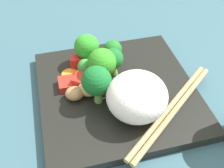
# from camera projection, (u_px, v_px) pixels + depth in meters

# --- Properties ---
(ground_plane) EXTENTS (1.10, 1.10, 0.02)m
(ground_plane) POSITION_uv_depth(u_px,v_px,m) (117.00, 100.00, 0.50)
(ground_plane) COLOR #345865
(square_plate) EXTENTS (0.28, 0.28, 0.02)m
(square_plate) POSITION_uv_depth(u_px,v_px,m) (117.00, 92.00, 0.49)
(square_plate) COLOR black
(square_plate) RESTS_ON ground_plane
(rice_mound) EXTENTS (0.13, 0.13, 0.07)m
(rice_mound) POSITION_uv_depth(u_px,v_px,m) (137.00, 96.00, 0.42)
(rice_mound) COLOR white
(rice_mound) RESTS_ON square_plate
(broccoli_floret_0) EXTENTS (0.03, 0.03, 0.04)m
(broccoli_floret_0) POSITION_uv_depth(u_px,v_px,m) (86.00, 68.00, 0.49)
(broccoli_floret_0) COLOR #6BAC48
(broccoli_floret_0) RESTS_ON square_plate
(broccoli_floret_1) EXTENTS (0.03, 0.03, 0.04)m
(broccoli_floret_1) POSITION_uv_depth(u_px,v_px,m) (113.00, 50.00, 0.52)
(broccoli_floret_1) COLOR #76BC52
(broccoli_floret_1) RESTS_ON square_plate
(broccoli_floret_2) EXTENTS (0.05, 0.05, 0.07)m
(broccoli_floret_2) POSITION_uv_depth(u_px,v_px,m) (97.00, 81.00, 0.44)
(broccoli_floret_2) COLOR #64B153
(broccoli_floret_2) RESTS_ON square_plate
(broccoli_floret_3) EXTENTS (0.05, 0.05, 0.07)m
(broccoli_floret_3) POSITION_uv_depth(u_px,v_px,m) (102.00, 63.00, 0.47)
(broccoli_floret_3) COLOR #549045
(broccoli_floret_3) RESTS_ON square_plate
(broccoli_floret_4) EXTENTS (0.04, 0.04, 0.06)m
(broccoli_floret_4) POSITION_uv_depth(u_px,v_px,m) (115.00, 59.00, 0.49)
(broccoli_floret_4) COLOR #72AE43
(broccoli_floret_4) RESTS_ON square_plate
(broccoli_floret_5) EXTENTS (0.05, 0.05, 0.06)m
(broccoli_floret_5) POSITION_uv_depth(u_px,v_px,m) (87.00, 47.00, 0.51)
(broccoli_floret_5) COLOR #62A148
(broccoli_floret_5) RESTS_ON square_plate
(carrot_slice_0) EXTENTS (0.03, 0.03, 0.01)m
(carrot_slice_0) POSITION_uv_depth(u_px,v_px,m) (124.00, 87.00, 0.48)
(carrot_slice_0) COLOR orange
(carrot_slice_0) RESTS_ON square_plate
(carrot_slice_1) EXTENTS (0.03, 0.03, 0.00)m
(carrot_slice_1) POSITION_uv_depth(u_px,v_px,m) (103.00, 63.00, 0.53)
(carrot_slice_1) COLOR orange
(carrot_slice_1) RESTS_ON square_plate
(carrot_slice_2) EXTENTS (0.03, 0.03, 0.01)m
(carrot_slice_2) POSITION_uv_depth(u_px,v_px,m) (95.00, 85.00, 0.49)
(carrot_slice_2) COLOR orange
(carrot_slice_2) RESTS_ON square_plate
(carrot_slice_3) EXTENTS (0.04, 0.04, 0.00)m
(carrot_slice_3) POSITION_uv_depth(u_px,v_px,m) (70.00, 75.00, 0.51)
(carrot_slice_3) COLOR orange
(carrot_slice_3) RESTS_ON square_plate
(pepper_chunk_0) EXTENTS (0.03, 0.03, 0.02)m
(pepper_chunk_0) POSITION_uv_depth(u_px,v_px,m) (92.00, 66.00, 0.51)
(pepper_chunk_0) COLOR red
(pepper_chunk_0) RESTS_ON square_plate
(pepper_chunk_1) EXTENTS (0.02, 0.02, 0.02)m
(pepper_chunk_1) POSITION_uv_depth(u_px,v_px,m) (104.00, 89.00, 0.47)
(pepper_chunk_1) COLOR red
(pepper_chunk_1) RESTS_ON square_plate
(pepper_chunk_2) EXTENTS (0.03, 0.03, 0.01)m
(pepper_chunk_2) POSITION_uv_depth(u_px,v_px,m) (68.00, 84.00, 0.48)
(pepper_chunk_2) COLOR red
(pepper_chunk_2) RESTS_ON square_plate
(pepper_chunk_3) EXTENTS (0.02, 0.02, 0.02)m
(pepper_chunk_3) POSITION_uv_depth(u_px,v_px,m) (77.00, 63.00, 0.52)
(pepper_chunk_3) COLOR red
(pepper_chunk_3) RESTS_ON square_plate
(pepper_chunk_4) EXTENTS (0.03, 0.03, 0.02)m
(pepper_chunk_4) POSITION_uv_depth(u_px,v_px,m) (81.00, 82.00, 0.48)
(pepper_chunk_4) COLOR red
(pepper_chunk_4) RESTS_ON square_plate
(chicken_piece_1) EXTENTS (0.05, 0.05, 0.03)m
(chicken_piece_1) POSITION_uv_depth(u_px,v_px,m) (89.00, 89.00, 0.47)
(chicken_piece_1) COLOR tan
(chicken_piece_1) RESTS_ON square_plate
(chicken_piece_2) EXTENTS (0.03, 0.03, 0.02)m
(chicken_piece_2) POSITION_uv_depth(u_px,v_px,m) (75.00, 93.00, 0.46)
(chicken_piece_2) COLOR tan
(chicken_piece_2) RESTS_ON square_plate
(chicken_piece_3) EXTENTS (0.04, 0.04, 0.02)m
(chicken_piece_3) POSITION_uv_depth(u_px,v_px,m) (102.00, 69.00, 0.50)
(chicken_piece_3) COLOR tan
(chicken_piece_3) RESTS_ON square_plate
(chopstick_pair) EXTENTS (0.17, 0.19, 0.01)m
(chopstick_pair) POSITION_uv_depth(u_px,v_px,m) (172.00, 109.00, 0.45)
(chopstick_pair) COLOR tan
(chopstick_pair) RESTS_ON square_plate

